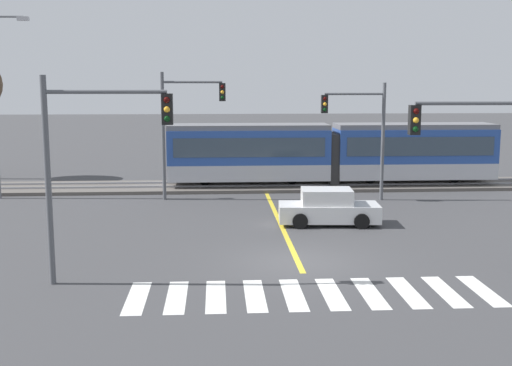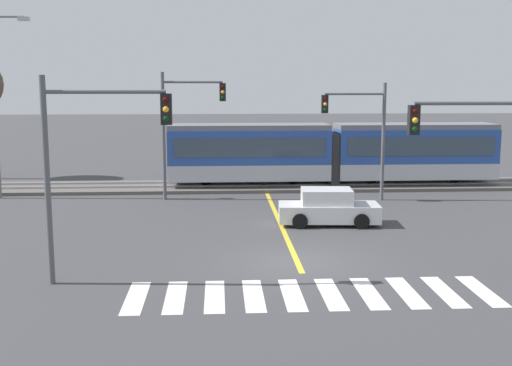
{
  "view_description": "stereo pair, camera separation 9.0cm",
  "coord_description": "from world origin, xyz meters",
  "views": [
    {
      "loc": [
        -2.7,
        -20.68,
        5.97
      ],
      "look_at": [
        -0.98,
        6.88,
        1.6
      ],
      "focal_mm": 45.0,
      "sensor_mm": 36.0,
      "label": 1
    },
    {
      "loc": [
        -2.61,
        -20.69,
        5.97
      ],
      "look_at": [
        -0.98,
        6.88,
        1.6
      ],
      "focal_mm": 45.0,
      "sensor_mm": 36.0,
      "label": 2
    }
  ],
  "objects": [
    {
      "name": "rail_far",
      "position": [
        0.0,
        16.01,
        0.23
      ],
      "size": [
        120.0,
        0.08,
        0.1
      ],
      "primitive_type": "cube",
      "color": "#939399",
      "rests_on": "track_bed"
    },
    {
      "name": "traffic_light_near_left",
      "position": [
        -6.37,
        -1.9,
        4.05
      ],
      "size": [
        3.75,
        0.38,
        6.17
      ],
      "color": "#515459",
      "rests_on": "ground"
    },
    {
      "name": "crosswalk_stripe_2",
      "position": [
        -2.75,
        -3.34,
        0.0
      ],
      "size": [
        0.56,
        2.8,
        0.01
      ],
      "primitive_type": "cube",
      "rotation": [
        0.0,
        0.0,
        0.0
      ],
      "color": "silver",
      "rests_on": "ground"
    },
    {
      "name": "traffic_light_far_left",
      "position": [
        -4.34,
        11.86,
        4.19
      ],
      "size": [
        3.25,
        0.38,
        6.46
      ],
      "color": "#515459",
      "rests_on": "ground"
    },
    {
      "name": "crosswalk_stripe_9",
      "position": [
        4.95,
        -3.32,
        0.0
      ],
      "size": [
        0.56,
        2.8,
        0.01
      ],
      "primitive_type": "cube",
      "rotation": [
        0.0,
        0.0,
        0.0
      ],
      "color": "silver",
      "rests_on": "ground"
    },
    {
      "name": "light_rail_tram",
      "position": [
        3.86,
        15.28,
        2.05
      ],
      "size": [
        18.5,
        2.64,
        3.43
      ],
      "color": "#B7BAC1",
      "rests_on": "track_bed"
    },
    {
      "name": "crosswalk_stripe_3",
      "position": [
        -1.65,
        -3.33,
        0.0
      ],
      "size": [
        0.56,
        2.8,
        0.01
      ],
      "primitive_type": "cube",
      "rotation": [
        0.0,
        0.0,
        0.0
      ],
      "color": "silver",
      "rests_on": "ground"
    },
    {
      "name": "rail_near",
      "position": [
        0.0,
        14.57,
        0.23
      ],
      "size": [
        120.0,
        0.08,
        0.1
      ],
      "primitive_type": "cube",
      "color": "#939399",
      "rests_on": "track_bed"
    },
    {
      "name": "crosswalk_stripe_4",
      "position": [
        -0.55,
        -3.33,
        0.0
      ],
      "size": [
        0.56,
        2.8,
        0.01
      ],
      "primitive_type": "cube",
      "rotation": [
        0.0,
        0.0,
        0.0
      ],
      "color": "silver",
      "rests_on": "ground"
    },
    {
      "name": "crosswalk_stripe_1",
      "position": [
        -3.85,
        -3.34,
        0.0
      ],
      "size": [
        0.56,
        2.8,
        0.01
      ],
      "primitive_type": "cube",
      "rotation": [
        0.0,
        0.0,
        0.0
      ],
      "color": "silver",
      "rests_on": "ground"
    },
    {
      "name": "lane_centre_line",
      "position": [
        0.0,
        5.98,
        0.0
      ],
      "size": [
        0.2,
        14.62,
        0.01
      ],
      "primitive_type": "cube",
      "color": "gold",
      "rests_on": "ground"
    },
    {
      "name": "crosswalk_stripe_6",
      "position": [
        1.65,
        -3.33,
        0.0
      ],
      "size": [
        0.56,
        2.8,
        0.01
      ],
      "primitive_type": "cube",
      "rotation": [
        0.0,
        0.0,
        0.0
      ],
      "color": "silver",
      "rests_on": "ground"
    },
    {
      "name": "traffic_light_near_right",
      "position": [
        5.54,
        -1.52,
        3.83
      ],
      "size": [
        3.75,
        0.38,
        5.81
      ],
      "color": "#515459",
      "rests_on": "ground"
    },
    {
      "name": "crosswalk_stripe_8",
      "position": [
        3.85,
        -3.33,
        0.0
      ],
      "size": [
        0.56,
        2.8,
        0.01
      ],
      "primitive_type": "cube",
      "rotation": [
        0.0,
        0.0,
        0.0
      ],
      "color": "silver",
      "rests_on": "ground"
    },
    {
      "name": "ground_plane",
      "position": [
        0.0,
        0.0,
        0.0
      ],
      "size": [
        200.0,
        200.0,
        0.0
      ],
      "primitive_type": "plane",
      "color": "#3D3D3F"
    },
    {
      "name": "crosswalk_stripe_7",
      "position": [
        2.75,
        -3.33,
        0.0
      ],
      "size": [
        0.56,
        2.8,
        0.01
      ],
      "primitive_type": "cube",
      "rotation": [
        0.0,
        0.0,
        0.0
      ],
      "color": "silver",
      "rests_on": "ground"
    },
    {
      "name": "crosswalk_stripe_5",
      "position": [
        0.55,
        -3.33,
        0.0
      ],
      "size": [
        0.56,
        2.8,
        0.01
      ],
      "primitive_type": "cube",
      "rotation": [
        0.0,
        0.0,
        0.0
      ],
      "color": "silver",
      "rests_on": "ground"
    },
    {
      "name": "traffic_light_far_right",
      "position": [
        4.62,
        11.07,
        3.84
      ],
      "size": [
        3.25,
        0.38,
        5.93
      ],
      "color": "#515459",
      "rests_on": "ground"
    },
    {
      "name": "track_bed",
      "position": [
        0.0,
        15.29,
        0.09
      ],
      "size": [
        120.0,
        4.0,
        0.18
      ],
      "primitive_type": "cube",
      "color": "#56514C",
      "rests_on": "ground"
    },
    {
      "name": "crosswalk_stripe_0",
      "position": [
        -4.95,
        -3.34,
        0.0
      ],
      "size": [
        0.56,
        2.8,
        0.01
      ],
      "primitive_type": "cube",
      "rotation": [
        0.0,
        0.0,
        0.0
      ],
      "color": "silver",
      "rests_on": "ground"
    },
    {
      "name": "sedan_crossing",
      "position": [
        2.01,
        5.61,
        0.7
      ],
      "size": [
        4.31,
        2.13,
        1.52
      ],
      "color": "silver",
      "rests_on": "ground"
    }
  ]
}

